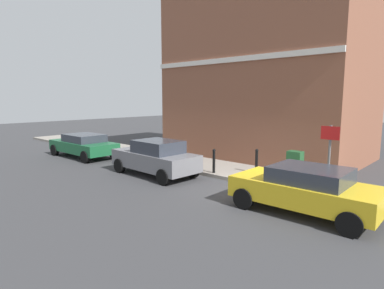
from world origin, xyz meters
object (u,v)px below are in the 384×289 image
car_green (83,145)px  bollard_far_kerb (214,160)px  car_yellow (305,189)px  bollard_near_cabinet (257,160)px  car_grey (155,157)px  street_sign (329,149)px  utility_cabinet (295,167)px

car_green → bollard_far_kerb: (1.49, -8.26, 0.00)m
car_green → car_yellow: bearing=178.0°
car_yellow → bollard_near_cabinet: (2.89, 3.39, -0.03)m
car_grey → bollard_near_cabinet: size_ratio=3.99×
car_green → bollard_far_kerb: size_ratio=4.35×
street_sign → bollard_near_cabinet: bearing=72.5°
car_yellow → bollard_far_kerb: (1.66, 4.72, -0.03)m
car_yellow → utility_cabinet: bearing=-60.8°
utility_cabinet → car_green: bearing=103.0°
car_yellow → utility_cabinet: size_ratio=3.59×
bollard_near_cabinet → street_sign: bearing=-107.5°
utility_cabinet → car_grey: bearing=118.3°
car_green → bollard_near_cabinet: (2.72, -9.60, 0.00)m
street_sign → utility_cabinet: bearing=59.1°
car_green → bollard_near_cabinet: bearing=-165.4°
car_yellow → car_green: bearing=-1.8°
bollard_near_cabinet → utility_cabinet: bearing=-93.3°
bollard_far_kerb → street_sign: size_ratio=0.45×
bollard_near_cabinet → bollard_far_kerb: same height
car_green → bollard_far_kerb: 8.40m
utility_cabinet → bollard_far_kerb: 3.29m
car_green → utility_cabinet: bearing=-168.2°
bollard_near_cabinet → street_sign: 3.64m
car_green → car_grey: bearing=177.9°
car_yellow → utility_cabinet: (2.79, 1.63, -0.05)m
utility_cabinet → bollard_far_kerb: size_ratio=1.11×
bollard_near_cabinet → street_sign: street_sign is taller
street_sign → bollard_far_kerb: bearing=92.2°
utility_cabinet → street_sign: size_ratio=0.50×
car_yellow → street_sign: street_sign is taller
utility_cabinet → bollard_far_kerb: utility_cabinet is taller
car_yellow → street_sign: (1.84, 0.03, 0.93)m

